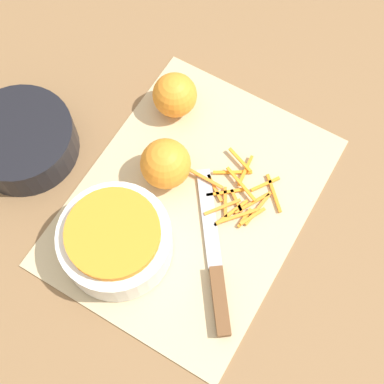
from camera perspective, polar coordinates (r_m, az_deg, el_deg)
ground_plane at (r=0.85m, az=0.00°, el=-0.97°), size 4.00×4.00×0.00m
cutting_board at (r=0.85m, az=0.00°, el=-0.89°), size 0.45×0.34×0.01m
bowl_speckled at (r=0.79m, az=-8.15°, el=-5.10°), size 0.17×0.17×0.08m
bowl_dark at (r=0.90m, az=-17.67°, el=5.28°), size 0.17×0.17×0.06m
knife at (r=0.80m, az=2.68°, el=-9.21°), size 0.23×0.17×0.02m
orange_left at (r=0.89m, az=-1.85°, el=10.30°), size 0.07×0.07×0.07m
orange_right at (r=0.83m, az=-2.84°, el=3.02°), size 0.08×0.08×0.08m
peel_pile at (r=0.85m, az=5.05°, el=-0.25°), size 0.14×0.16×0.01m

